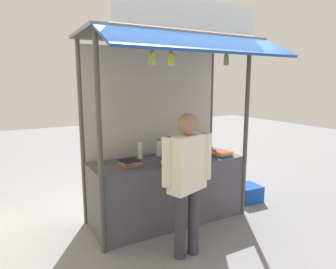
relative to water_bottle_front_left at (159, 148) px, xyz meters
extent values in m
plane|color=gray|center=(0.01, -0.26, -0.99)|extent=(20.00, 20.00, 0.00)
cube|color=#4C4C56|center=(0.01, -0.26, -0.55)|extent=(2.09, 0.76, 0.87)
cylinder|color=#4C4742|center=(-1.04, -0.64, 0.23)|extent=(0.06, 0.06, 2.44)
cylinder|color=#4C4742|center=(1.05, -0.64, 0.23)|extent=(0.06, 0.06, 2.44)
cylinder|color=#4C4742|center=(-1.04, 0.18, 0.23)|extent=(0.06, 0.06, 2.44)
cylinder|color=#4C4742|center=(1.05, 0.18, 0.23)|extent=(0.06, 0.06, 2.44)
cube|color=#B7B2A8|center=(0.01, 0.18, 0.21)|extent=(2.05, 0.04, 2.39)
cube|color=#3F3F44|center=(0.01, -0.33, 1.47)|extent=(2.29, 1.02, 0.04)
cube|color=#194799|center=(0.01, -1.09, 1.34)|extent=(2.25, 0.51, 0.26)
cube|color=white|center=(0.01, -0.79, 1.67)|extent=(1.88, 0.04, 0.35)
cylinder|color=#59544C|center=(0.01, -0.74, 1.37)|extent=(1.99, 0.02, 0.02)
cylinder|color=silver|center=(0.00, 0.00, -0.01)|extent=(0.07, 0.07, 0.22)
cylinder|color=#198C33|center=(0.00, 0.00, 0.12)|extent=(0.05, 0.05, 0.03)
cylinder|color=silver|center=(0.39, 0.02, -0.02)|extent=(0.06, 0.06, 0.20)
cylinder|color=red|center=(0.39, 0.02, 0.10)|extent=(0.04, 0.04, 0.03)
cylinder|color=silver|center=(0.70, -0.12, 0.01)|extent=(0.08, 0.08, 0.25)
cylinder|color=red|center=(0.70, -0.12, 0.15)|extent=(0.05, 0.05, 0.03)
cylinder|color=silver|center=(-0.30, -0.02, -0.02)|extent=(0.06, 0.06, 0.20)
cylinder|color=white|center=(-0.30, -0.02, 0.10)|extent=(0.04, 0.04, 0.03)
cylinder|color=silver|center=(0.25, -0.10, -0.01)|extent=(0.07, 0.07, 0.22)
cylinder|color=red|center=(0.25, -0.10, 0.11)|extent=(0.04, 0.04, 0.03)
cube|color=red|center=(-0.56, -0.31, -0.11)|extent=(0.24, 0.25, 0.01)
cube|color=green|center=(-0.55, -0.30, -0.10)|extent=(0.26, 0.26, 0.01)
cube|color=green|center=(-0.55, -0.30, -0.09)|extent=(0.24, 0.25, 0.01)
cube|color=orange|center=(-0.56, -0.30, -0.08)|extent=(0.24, 0.25, 0.01)
cube|color=purple|center=(-0.56, -0.31, -0.07)|extent=(0.25, 0.26, 0.01)
cube|color=yellow|center=(-0.56, -0.29, -0.06)|extent=(0.25, 0.26, 0.01)
cube|color=black|center=(-0.56, -0.29, -0.05)|extent=(0.26, 0.27, 0.01)
cube|color=purple|center=(0.78, -0.44, -0.11)|extent=(0.25, 0.28, 0.01)
cube|color=blue|center=(0.79, -0.45, -0.10)|extent=(0.23, 0.27, 0.01)
cube|color=green|center=(0.77, -0.44, -0.09)|extent=(0.23, 0.27, 0.01)
cube|color=orange|center=(0.77, -0.45, -0.08)|extent=(0.24, 0.28, 0.01)
cube|color=yellow|center=(0.79, -0.44, -0.07)|extent=(0.23, 0.27, 0.01)
cube|color=yellow|center=(0.79, -0.45, -0.06)|extent=(0.22, 0.26, 0.01)
cube|color=red|center=(0.79, -0.44, -0.05)|extent=(0.24, 0.28, 0.01)
cube|color=black|center=(-0.10, -0.54, -0.11)|extent=(0.21, 0.26, 0.01)
cube|color=orange|center=(-0.09, -0.53, -0.11)|extent=(0.21, 0.26, 0.01)
cube|color=orange|center=(-0.08, -0.53, -0.10)|extent=(0.21, 0.26, 0.01)
cube|color=white|center=(-0.08, -0.54, -0.09)|extent=(0.19, 0.25, 0.01)
cube|color=orange|center=(-0.10, -0.54, -0.08)|extent=(0.20, 0.26, 0.01)
cube|color=green|center=(-0.09, -0.53, -0.07)|extent=(0.22, 0.27, 0.01)
cube|color=purple|center=(-0.08, -0.54, -0.05)|extent=(0.21, 0.26, 0.01)
cube|color=black|center=(-0.10, -0.54, -0.04)|extent=(0.21, 0.27, 0.01)
cylinder|color=#332D23|center=(0.57, -0.74, 1.33)|extent=(0.01, 0.01, 0.06)
cylinder|color=olive|center=(0.57, -0.74, 1.27)|extent=(0.04, 0.04, 0.04)
ellipsoid|color=olive|center=(0.59, -0.74, 1.20)|extent=(0.03, 0.06, 0.14)
ellipsoid|color=olive|center=(0.59, -0.73, 1.20)|extent=(0.05, 0.06, 0.14)
ellipsoid|color=olive|center=(0.58, -0.72, 1.20)|extent=(0.07, 0.03, 0.14)
ellipsoid|color=olive|center=(0.57, -0.73, 1.20)|extent=(0.06, 0.05, 0.14)
ellipsoid|color=olive|center=(0.56, -0.73, 1.20)|extent=(0.04, 0.06, 0.14)
ellipsoid|color=olive|center=(0.56, -0.74, 1.20)|extent=(0.04, 0.06, 0.14)
ellipsoid|color=olive|center=(0.57, -0.75, 1.20)|extent=(0.06, 0.05, 0.14)
ellipsoid|color=olive|center=(0.58, -0.76, 1.20)|extent=(0.07, 0.04, 0.14)
ellipsoid|color=olive|center=(0.59, -0.75, 1.20)|extent=(0.05, 0.05, 0.14)
cylinder|color=#332D23|center=(-0.46, -0.74, 1.32)|extent=(0.01, 0.01, 0.08)
cylinder|color=olive|center=(-0.46, -0.74, 1.26)|extent=(0.04, 0.04, 0.04)
ellipsoid|color=#D2CD42|center=(-0.43, -0.74, 1.18)|extent=(0.04, 0.08, 0.15)
ellipsoid|color=#D2CD42|center=(-0.45, -0.72, 1.18)|extent=(0.08, 0.05, 0.15)
ellipsoid|color=#D2CD42|center=(-0.47, -0.72, 1.18)|extent=(0.07, 0.06, 0.15)
ellipsoid|color=#D2CD42|center=(-0.48, -0.74, 1.18)|extent=(0.03, 0.08, 0.15)
ellipsoid|color=#D2CD42|center=(-0.47, -0.76, 1.18)|extent=(0.07, 0.05, 0.15)
ellipsoid|color=#D2CD42|center=(-0.44, -0.76, 1.18)|extent=(0.08, 0.06, 0.15)
cylinder|color=#332D23|center=(-0.22, -0.74, 1.32)|extent=(0.01, 0.01, 0.08)
cylinder|color=olive|center=(-0.22, -0.74, 1.26)|extent=(0.04, 0.04, 0.04)
ellipsoid|color=yellow|center=(-0.19, -0.74, 1.18)|extent=(0.04, 0.09, 0.15)
ellipsoid|color=yellow|center=(-0.21, -0.72, 1.18)|extent=(0.07, 0.05, 0.15)
ellipsoid|color=yellow|center=(-0.23, -0.73, 1.18)|extent=(0.06, 0.07, 0.15)
ellipsoid|color=yellow|center=(-0.23, -0.75, 1.18)|extent=(0.06, 0.07, 0.15)
ellipsoid|color=yellow|center=(-0.21, -0.76, 1.18)|extent=(0.08, 0.05, 0.15)
cylinder|color=#383842|center=(-0.33, -1.15, -0.61)|extent=(0.12, 0.12, 0.77)
cylinder|color=#383842|center=(-0.16, -1.15, -0.61)|extent=(0.12, 0.12, 0.77)
cube|color=#EAE5C6|center=(-0.24, -1.15, 0.08)|extent=(0.50, 0.33, 0.61)
cylinder|color=#EAE5C6|center=(-0.50, -1.15, 0.13)|extent=(0.10, 0.10, 0.52)
cylinder|color=#EAE5C6|center=(0.01, -1.15, 0.13)|extent=(0.10, 0.10, 0.52)
sphere|color=#936B4C|center=(-0.24, -1.15, 0.50)|extent=(0.23, 0.23, 0.23)
cube|color=#194CB2|center=(1.48, -0.31, -0.86)|extent=(0.39, 0.39, 0.26)
camera|label=1|loc=(-1.90, -3.71, 0.93)|focal=31.69mm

